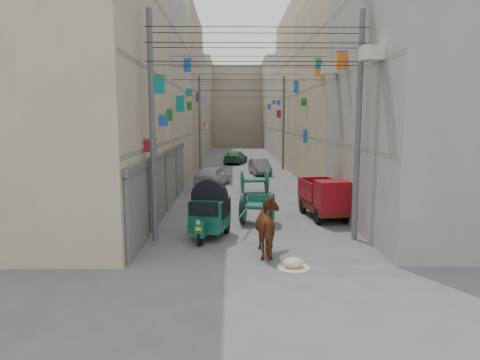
{
  "coord_description": "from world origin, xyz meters",
  "views": [
    {
      "loc": [
        -0.82,
        -9.0,
        4.28
      ],
      "look_at": [
        -0.54,
        6.5,
        2.1
      ],
      "focal_mm": 32.0,
      "sensor_mm": 36.0,
      "label": 1
    }
  ],
  "objects_px": {
    "feed_sack": "(293,263)",
    "distant_car_white": "(213,176)",
    "tonga_cart": "(257,208)",
    "auto_rickshaw": "(210,211)",
    "distant_car_green": "(236,157)",
    "distant_car_grey": "(260,167)",
    "mini_truck": "(327,200)",
    "second_cart": "(254,181)",
    "horse": "(270,228)"
  },
  "relations": [
    {
      "from": "second_cart",
      "to": "distant_car_white",
      "type": "bearing_deg",
      "value": 125.49
    },
    {
      "from": "horse",
      "to": "distant_car_grey",
      "type": "xyz_separation_m",
      "value": [
        0.97,
        20.51,
        -0.27
      ]
    },
    {
      "from": "feed_sack",
      "to": "horse",
      "type": "xyz_separation_m",
      "value": [
        -0.57,
        1.25,
        0.72
      ]
    },
    {
      "from": "distant_car_grey",
      "to": "horse",
      "type": "bearing_deg",
      "value": -99.74
    },
    {
      "from": "mini_truck",
      "to": "distant_car_green",
      "type": "relative_size",
      "value": 0.79
    },
    {
      "from": "mini_truck",
      "to": "second_cart",
      "type": "bearing_deg",
      "value": 104.19
    },
    {
      "from": "distant_car_white",
      "to": "distant_car_grey",
      "type": "bearing_deg",
      "value": -103.77
    },
    {
      "from": "distant_car_green",
      "to": "distant_car_grey",
      "type": "bearing_deg",
      "value": 116.06
    },
    {
      "from": "auto_rickshaw",
      "to": "tonga_cart",
      "type": "xyz_separation_m",
      "value": [
        1.87,
        1.92,
        -0.29
      ]
    },
    {
      "from": "auto_rickshaw",
      "to": "horse",
      "type": "xyz_separation_m",
      "value": [
        2.05,
        -2.14,
        -0.09
      ]
    },
    {
      "from": "distant_car_white",
      "to": "horse",
      "type": "bearing_deg",
      "value": 116.3
    },
    {
      "from": "feed_sack",
      "to": "distant_car_grey",
      "type": "xyz_separation_m",
      "value": [
        0.41,
        21.76,
        0.46
      ]
    },
    {
      "from": "distant_car_white",
      "to": "feed_sack",
      "type": "bearing_deg",
      "value": 117.54
    },
    {
      "from": "distant_car_grey",
      "to": "distant_car_green",
      "type": "bearing_deg",
      "value": 95.24
    },
    {
      "from": "second_cart",
      "to": "distant_car_green",
      "type": "bearing_deg",
      "value": 87.65
    },
    {
      "from": "second_cart",
      "to": "horse",
      "type": "distance_m",
      "value": 11.71
    },
    {
      "from": "second_cart",
      "to": "tonga_cart",
      "type": "bearing_deg",
      "value": -97.69
    },
    {
      "from": "second_cart",
      "to": "distant_car_green",
      "type": "xyz_separation_m",
      "value": [
        -0.99,
        17.37,
        -0.09
      ]
    },
    {
      "from": "tonga_cart",
      "to": "auto_rickshaw",
      "type": "bearing_deg",
      "value": -122.79
    },
    {
      "from": "distant_car_white",
      "to": "distant_car_grey",
      "type": "distance_m",
      "value": 6.79
    },
    {
      "from": "feed_sack",
      "to": "distant_car_white",
      "type": "height_order",
      "value": "distant_car_white"
    },
    {
      "from": "tonga_cart",
      "to": "distant_car_green",
      "type": "xyz_separation_m",
      "value": [
        -0.71,
        25.01,
        -0.05
      ]
    },
    {
      "from": "auto_rickshaw",
      "to": "distant_car_green",
      "type": "distance_m",
      "value": 26.96
    },
    {
      "from": "horse",
      "to": "distant_car_white",
      "type": "distance_m",
      "value": 14.86
    },
    {
      "from": "auto_rickshaw",
      "to": "feed_sack",
      "type": "bearing_deg",
      "value": -38.93
    },
    {
      "from": "second_cart",
      "to": "horse",
      "type": "bearing_deg",
      "value": -96.09
    },
    {
      "from": "tonga_cart",
      "to": "horse",
      "type": "relative_size",
      "value": 1.45
    },
    {
      "from": "distant_car_green",
      "to": "tonga_cart",
      "type": "bearing_deg",
      "value": 105.43
    },
    {
      "from": "auto_rickshaw",
      "to": "feed_sack",
      "type": "xyz_separation_m",
      "value": [
        2.61,
        -3.39,
        -0.81
      ]
    },
    {
      "from": "distant_car_green",
      "to": "mini_truck",
      "type": "bearing_deg",
      "value": 112.56
    },
    {
      "from": "mini_truck",
      "to": "feed_sack",
      "type": "distance_m",
      "value": 6.48
    },
    {
      "from": "tonga_cart",
      "to": "horse",
      "type": "xyz_separation_m",
      "value": [
        0.18,
        -4.06,
        0.2
      ]
    },
    {
      "from": "distant_car_white",
      "to": "tonga_cart",
      "type": "bearing_deg",
      "value": 118.93
    },
    {
      "from": "mini_truck",
      "to": "auto_rickshaw",
      "type": "bearing_deg",
      "value": -159.28
    },
    {
      "from": "distant_car_green",
      "to": "distant_car_white",
      "type": "bearing_deg",
      "value": 97.53
    },
    {
      "from": "horse",
      "to": "distant_car_green",
      "type": "height_order",
      "value": "horse"
    },
    {
      "from": "second_cart",
      "to": "distant_car_grey",
      "type": "height_order",
      "value": "second_cart"
    },
    {
      "from": "horse",
      "to": "distant_car_grey",
      "type": "relative_size",
      "value": 0.56
    },
    {
      "from": "tonga_cart",
      "to": "distant_car_white",
      "type": "height_order",
      "value": "distant_car_white"
    },
    {
      "from": "horse",
      "to": "distant_car_grey",
      "type": "distance_m",
      "value": 20.53
    },
    {
      "from": "distant_car_grey",
      "to": "feed_sack",
      "type": "bearing_deg",
      "value": -98.09
    },
    {
      "from": "feed_sack",
      "to": "distant_car_green",
      "type": "xyz_separation_m",
      "value": [
        -1.45,
        30.33,
        0.47
      ]
    },
    {
      "from": "mini_truck",
      "to": "distant_car_green",
      "type": "bearing_deg",
      "value": 91.27
    },
    {
      "from": "distant_car_green",
      "to": "second_cart",
      "type": "bearing_deg",
      "value": 107.06
    },
    {
      "from": "auto_rickshaw",
      "to": "distant_car_grey",
      "type": "xyz_separation_m",
      "value": [
        3.02,
        18.37,
        -0.36
      ]
    },
    {
      "from": "second_cart",
      "to": "distant_car_white",
      "type": "height_order",
      "value": "second_cart"
    },
    {
      "from": "distant_car_grey",
      "to": "mini_truck",
      "type": "bearing_deg",
      "value": -90.19
    },
    {
      "from": "distant_car_white",
      "to": "distant_car_green",
      "type": "bearing_deg",
      "value": -79.55
    },
    {
      "from": "distant_car_green",
      "to": "horse",
      "type": "bearing_deg",
      "value": 105.55
    },
    {
      "from": "distant_car_white",
      "to": "distant_car_green",
      "type": "distance_m",
      "value": 14.51
    }
  ]
}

